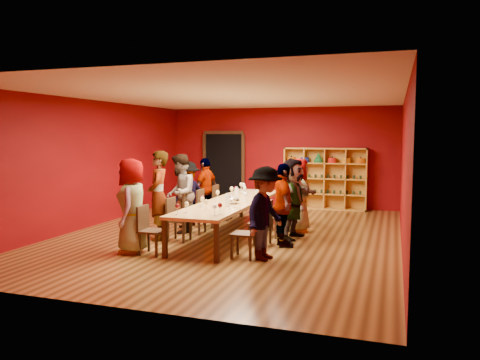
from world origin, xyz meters
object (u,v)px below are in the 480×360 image
person_right_0 (265,213)px  person_right_4 (301,192)px  chair_person_left_0 (148,227)px  chair_person_left_2 (192,211)px  person_left_1 (158,195)px  chair_person_right_1 (264,220)px  chair_person_left_1 (176,217)px  chair_person_left_3 (205,206)px  person_left_3 (188,194)px  chair_person_right_4 (289,204)px  shelving_unit (325,176)px  person_right_3 (298,195)px  chair_person_right_0 (248,230)px  person_right_1 (283,205)px  tasting_table (232,203)px  person_left_0 (132,206)px  spittoon_bowl (233,200)px  person_left_4 (206,189)px  person_left_2 (180,193)px  chair_person_left_4 (220,201)px  chair_person_right_2 (274,214)px  person_right_2 (293,198)px  chair_person_right_3 (281,209)px  wine_bottle (264,187)px

person_right_0 → person_right_4: 3.33m
chair_person_left_0 → chair_person_left_2: same height
person_left_1 → chair_person_right_1: 2.26m
chair_person_left_1 → chair_person_left_3: (0.00, 1.55, 0.00)m
chair_person_left_0 → person_left_3: bearing=99.3°
chair_person_right_1 → chair_person_right_4: (0.00, 2.29, 0.00)m
shelving_unit → person_right_3: bearing=-91.6°
chair_person_left_2 → chair_person_right_0: 2.44m
chair_person_left_2 → person_right_1: 2.30m
chair_person_right_0 → person_right_1: size_ratio=0.55×
tasting_table → person_left_0: bearing=-121.8°
person_right_4 → spittoon_bowl: 2.25m
tasting_table → chair_person_left_0: chair_person_left_0 is taller
person_left_4 → chair_person_right_0: person_left_4 is taller
person_left_1 → person_left_2: bearing=149.8°
person_left_3 → chair_person_left_4: 1.12m
chair_person_left_1 → chair_person_left_2: size_ratio=1.00×
chair_person_left_2 → chair_person_right_2: same height
person_right_2 → chair_person_right_2: bearing=101.0°
shelving_unit → chair_person_left_4: (-2.31, -2.65, -0.49)m
tasting_table → chair_person_right_4: chair_person_right_4 is taller
person_right_2 → chair_person_left_2: bearing=105.8°
chair_person_right_1 → person_right_2: (0.41, 0.77, 0.35)m
chair_person_right_1 → person_right_2: person_right_2 is taller
person_left_1 → chair_person_right_3: person_left_1 is taller
chair_person_left_3 → chair_person_left_4: (0.00, 0.99, 0.00)m
person_left_0 → chair_person_left_4: bearing=156.7°
person_left_2 → person_left_4: person_left_2 is taller
person_left_0 → person_left_3: person_left_0 is taller
person_right_0 → person_right_3: size_ratio=0.99×
person_right_4 → chair_person_left_4: bearing=91.1°
wine_bottle → person_right_2: bearing=-56.3°
chair_person_left_4 → chair_person_right_3: 2.01m
chair_person_left_4 → chair_person_left_3: bearing=-90.0°
chair_person_left_2 → person_left_3: bearing=120.0°
person_left_3 → person_right_1: person_right_1 is taller
chair_person_right_0 → chair_person_right_1: same height
chair_person_left_2 → chair_person_left_4: 1.75m
person_right_2 → person_right_3: size_ratio=1.03×
person_left_0 → person_right_0: size_ratio=1.07×
chair_person_left_4 → person_right_3: bearing=-20.9°
chair_person_right_1 → chair_person_left_1: bearing=-173.4°
chair_person_right_0 → chair_person_right_4: bearing=90.0°
person_right_2 → chair_person_right_4: bearing=26.3°
chair_person_left_3 → chair_person_right_3: bearing=4.7°
chair_person_left_1 → person_right_4: person_right_4 is taller
chair_person_right_3 → chair_person_right_4: size_ratio=1.00×
shelving_unit → person_left_3: size_ratio=1.55×
person_left_2 → chair_person_right_2: person_left_2 is taller
person_left_4 → person_right_2: person_right_2 is taller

